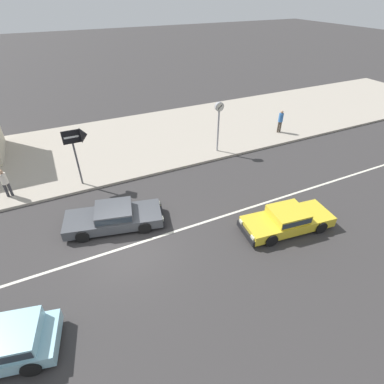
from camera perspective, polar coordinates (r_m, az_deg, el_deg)
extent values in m
plane|color=#383535|center=(13.77, -12.09, -10.11)|extent=(160.00, 160.00, 0.00)
cube|color=silver|center=(13.77, -12.09, -10.10)|extent=(50.40, 0.14, 0.01)
cube|color=#ADA393|center=(22.16, -19.22, 7.50)|extent=(68.00, 10.00, 0.15)
cube|color=#93C6D6|center=(11.44, -32.23, -22.36)|extent=(2.27, 1.89, 0.46)
cube|color=#28333D|center=(11.44, -32.23, -22.36)|extent=(2.20, 1.91, 0.29)
cylinder|color=black|center=(11.24, -28.29, -27.37)|extent=(0.63, 0.35, 0.60)
cylinder|color=black|center=(12.04, -26.80, -20.87)|extent=(0.63, 0.35, 0.60)
cube|color=yellow|center=(14.81, 17.69, -5.32)|extent=(4.39, 2.11, 0.48)
cube|color=yellow|center=(14.51, 17.82, -4.01)|extent=(1.75, 1.63, 0.42)
cube|color=#28333D|center=(14.51, 17.82, -4.01)|extent=(1.69, 1.65, 0.27)
cube|color=black|center=(13.88, 10.18, -7.67)|extent=(0.31, 1.58, 0.28)
cube|color=white|center=(13.40, 11.49, -8.51)|extent=(0.11, 0.25, 0.14)
cube|color=white|center=(14.12, 9.34, -5.58)|extent=(0.11, 0.25, 0.14)
cylinder|color=black|center=(13.79, 14.82, -8.82)|extent=(0.62, 0.29, 0.60)
cylinder|color=black|center=(14.72, 11.78, -5.01)|extent=(0.62, 0.29, 0.60)
cylinder|color=black|center=(15.17, 23.29, -6.18)|extent=(0.62, 0.29, 0.60)
cylinder|color=black|center=(16.03, 20.00, -2.89)|extent=(0.62, 0.29, 0.60)
cube|color=#47494F|center=(14.73, -14.68, -4.94)|extent=(4.75, 2.70, 0.48)
cube|color=#47494F|center=(14.45, -14.71, -3.55)|extent=(1.99, 1.89, 0.42)
cube|color=#28333D|center=(14.45, -14.71, -3.55)|extent=(1.93, 1.91, 0.27)
cube|color=black|center=(14.76, -5.78, -4.18)|extent=(0.51, 1.66, 0.28)
cube|color=white|center=(15.11, -6.23, -2.18)|extent=(0.13, 0.25, 0.14)
cube|color=white|center=(14.17, -5.63, -5.05)|extent=(0.13, 0.25, 0.14)
cylinder|color=black|center=(15.38, -9.50, -2.73)|extent=(0.63, 0.35, 0.60)
cylinder|color=black|center=(14.11, -8.99, -6.69)|extent=(0.63, 0.35, 0.60)
cylinder|color=black|center=(15.62, -19.67, -3.92)|extent=(0.63, 0.35, 0.60)
cylinder|color=black|center=(14.37, -20.14, -7.91)|extent=(0.63, 0.35, 0.60)
cylinder|color=#9E9EA3|center=(20.24, 4.97, 11.39)|extent=(0.12, 0.12, 2.79)
cylinder|color=#9E9EA3|center=(19.64, 5.22, 15.90)|extent=(0.58, 0.18, 0.58)
cylinder|color=white|center=(19.56, 5.36, 15.81)|extent=(0.51, 0.02, 0.51)
cylinder|color=white|center=(19.71, 5.08, 15.98)|extent=(0.51, 0.02, 0.51)
cube|color=black|center=(19.55, 5.38, 15.80)|extent=(0.25, 0.01, 0.14)
cube|color=black|center=(19.55, 5.38, 15.80)|extent=(0.31, 0.01, 0.31)
cylinder|color=#4C4C51|center=(17.69, -20.91, 5.00)|extent=(0.10, 0.10, 2.54)
cube|color=black|center=(16.96, -22.03, 9.70)|extent=(0.93, 0.06, 0.72)
cone|color=black|center=(16.99, -19.89, 10.22)|extent=(0.36, 0.79, 0.79)
cube|color=white|center=(16.93, -22.01, 9.65)|extent=(0.74, 0.01, 0.10)
cylinder|color=#333338|center=(18.73, -31.91, 0.29)|extent=(0.14, 0.14, 0.80)
cylinder|color=#333338|center=(18.70, -31.32, 0.44)|extent=(0.14, 0.14, 0.80)
cylinder|color=silver|center=(18.38, -32.27, 2.17)|extent=(0.34, 0.34, 0.60)
sphere|color=tan|center=(18.20, -32.67, 3.25)|extent=(0.22, 0.22, 0.22)
cylinder|color=#4C4238|center=(24.33, 16.11, 11.81)|extent=(0.14, 0.14, 0.84)
cylinder|color=#4C4238|center=(24.45, 16.48, 11.87)|extent=(0.14, 0.14, 0.84)
cylinder|color=#336BB7|center=(24.13, 16.59, 13.44)|extent=(0.34, 0.34, 0.63)
sphere|color=tan|center=(23.99, 16.76, 14.40)|extent=(0.23, 0.23, 0.23)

